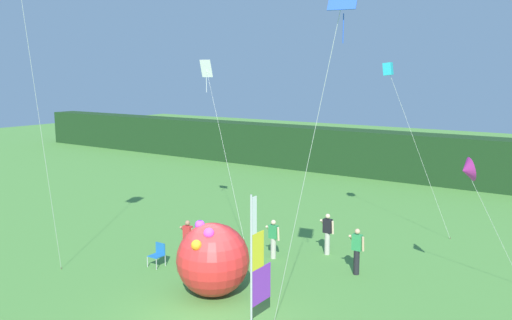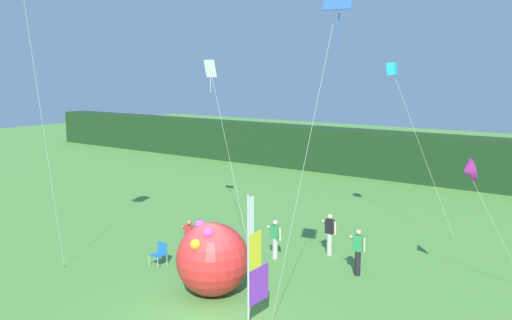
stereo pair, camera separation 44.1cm
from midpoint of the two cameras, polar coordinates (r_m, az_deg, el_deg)
ground_plane at (r=17.42m, az=-4.85°, el=-15.81°), size 120.00×120.00×0.00m
distant_treeline at (r=37.92m, az=19.46°, el=0.04°), size 80.00×2.40×3.29m
banner_flag at (r=15.50m, az=0.65°, el=-11.20°), size 0.06×1.03×4.07m
person_near_banner at (r=21.06m, az=-6.55°, el=-8.57°), size 0.55×0.48×1.76m
person_mid_field at (r=21.53m, az=2.67°, el=-8.39°), size 0.55×0.48×1.60m
person_far_left at (r=22.11m, az=8.50°, el=-7.80°), size 0.55×0.48×1.72m
person_far_right at (r=20.14m, az=11.55°, el=-9.56°), size 0.55×0.48×1.75m
inflatable_balloon at (r=18.09m, az=-4.00°, el=-10.58°), size 2.46×2.46×2.52m
folding_chair at (r=21.18m, az=-9.72°, el=-9.76°), size 0.51×0.51×0.89m
kite_cyan_box_1 at (r=23.72m, az=15.00°, el=9.26°), size 2.83×1.90×7.86m
kite_magenta_delta_2 at (r=18.16m, az=22.50°, el=-1.13°), size 1.99×2.83×4.75m
kite_blue_diamond_3 at (r=13.37m, az=9.51°, el=15.26°), size 2.71×0.94×9.71m
kite_white_diamond_4 at (r=25.21m, az=-4.22°, el=8.74°), size 3.28×1.26×8.02m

